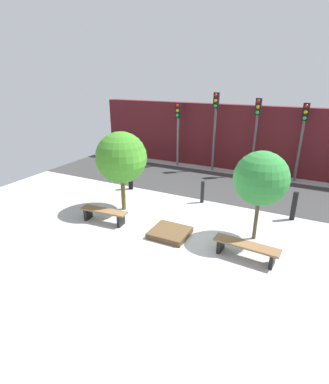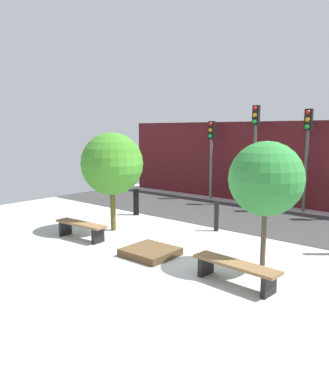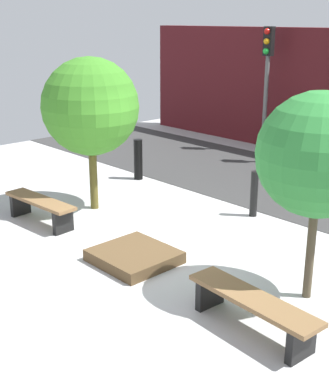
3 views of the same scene
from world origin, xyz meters
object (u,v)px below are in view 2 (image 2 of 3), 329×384
Objects in this scene: bench_right at (235,269)px; traffic_light_mid_east at (307,142)px; tree_behind_right_bench at (266,179)px; tree_behind_left_bench at (112,164)px; bollard_left at (216,217)px; traffic_light_mid_west at (255,137)px; planter_bed at (150,252)px; traffic_light_west at (211,145)px; bollard_far_left at (136,202)px; bench_left at (81,227)px.

bench_right is 8.17m from traffic_light_mid_east.
traffic_light_mid_east reaches higher than tree_behind_right_bench.
tree_behind_left_bench reaches higher than bollard_left.
traffic_light_mid_east is at bearing 76.81° from bollard_left.
traffic_light_mid_west is (-3.53, 6.47, 0.76)m from tree_behind_right_bench.
bench_right reaches higher than planter_bed.
traffic_light_west reaches higher than planter_bed.
traffic_light_mid_east is (4.49, 4.48, 2.17)m from bollard_far_left.
planter_bed is 8.04m from traffic_light_mid_west.
traffic_light_mid_east is (1.05, 4.48, 2.20)m from bollard_left.
traffic_light_mid_east is at bearing 104.71° from bench_right.
traffic_light_west is (0.30, 4.48, 1.92)m from bollard_far_left.
bench_left is 8.78m from traffic_light_mid_east.
traffic_light_mid_west reaches higher than tree_behind_left_bench.
bench_left is 2.50m from planter_bed.
planter_bed is 0.30× the size of traffic_light_mid_west.
traffic_light_mid_east is (-1.43, 6.47, 0.63)m from tree_behind_right_bench.
tree_behind_right_bench is 6.65m from traffic_light_mid_east.
tree_behind_right_bench is at bearing -48.95° from traffic_light_west.
planter_bed is at bearing -22.58° from tree_behind_left_bench.
tree_behind_left_bench is 0.78× the size of traffic_light_mid_east.
bench_right is 0.62× the size of tree_behind_left_bench.
bollard_far_left is at bearing 138.74° from planter_bed.
bench_right is 2.09m from tree_behind_right_bench.
traffic_light_west is (-0.67, 7.70, 2.06)m from bench_left.
tree_behind_right_bench is at bearing 94.16° from bench_right.
planter_bed is at bearing -90.00° from bollard_left.
tree_behind_right_bench is 3.16× the size of bollard_left.
tree_behind_left_bench is 2.71m from bollard_far_left.
traffic_light_mid_east is (2.10, -0.00, -0.13)m from traffic_light_mid_west.
tree_behind_right_bench is 0.82× the size of traffic_light_west.
planter_bed is 3.04m from bollard_left.
bollard_far_left reaches higher than bollard_left.
traffic_light_west is at bearing 90.77° from bench_left.
tree_behind_left_bench is 7.39m from traffic_light_mid_east.
bollard_left is (2.48, 3.22, 0.11)m from bench_left.
traffic_light_mid_east is at bearing 0.01° from traffic_light_west.
traffic_light_mid_east is (3.53, 7.70, 2.31)m from bench_left.
bollard_left is (-2.48, 1.99, -1.57)m from tree_behind_right_bench.
bollard_left is 5.10m from traffic_light_mid_east.
bench_left is 0.93× the size of bench_right.
traffic_light_mid_east is at bearing 61.35° from tree_behind_left_bench.
bench_right is at bearing -65.36° from traffic_light_mid_west.
tree_behind_left_bench is at bearing -118.65° from traffic_light_mid_east.
bollard_far_left is at bearing -93.78° from traffic_light_west.
traffic_light_mid_east reaches higher than bench_left.
traffic_light_west is (-5.63, 7.70, 2.07)m from bench_right.
bollard_far_left is at bearing -118.13° from traffic_light_mid_west.
bench_right is 4.07m from bollard_left.
traffic_light_mid_west reaches higher than traffic_light_west.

